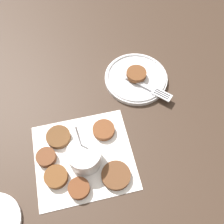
% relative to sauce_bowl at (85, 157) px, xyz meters
% --- Properties ---
extents(ground_plane, '(4.00, 4.00, 0.00)m').
position_rel_sauce_bowl_xyz_m(ground_plane, '(-0.01, 0.02, -0.03)').
color(ground_plane, '#38281E').
extents(napkin, '(0.32, 0.30, 0.00)m').
position_rel_sauce_bowl_xyz_m(napkin, '(0.00, -0.01, -0.03)').
color(napkin, white).
rests_on(napkin, ground_plane).
extents(sauce_bowl, '(0.10, 0.10, 0.13)m').
position_rel_sauce_bowl_xyz_m(sauce_bowl, '(0.00, 0.00, 0.00)').
color(sauce_bowl, silver).
rests_on(sauce_bowl, napkin).
extents(fritter_0, '(0.07, 0.07, 0.02)m').
position_rel_sauce_bowl_xyz_m(fritter_0, '(-0.06, -0.09, -0.02)').
color(fritter_0, brown).
rests_on(fritter_0, napkin).
extents(fritter_1, '(0.07, 0.07, 0.02)m').
position_rel_sauce_bowl_xyz_m(fritter_1, '(0.08, -0.08, -0.02)').
color(fritter_1, brown).
rests_on(fritter_1, napkin).
extents(fritter_2, '(0.06, 0.06, 0.02)m').
position_rel_sauce_bowl_xyz_m(fritter_2, '(0.11, -0.01, -0.02)').
color(fritter_2, brown).
rests_on(fritter_2, napkin).
extents(fritter_3, '(0.06, 0.06, 0.02)m').
position_rel_sauce_bowl_xyz_m(fritter_3, '(0.08, 0.05, -0.02)').
color(fritter_3, brown).
rests_on(fritter_3, napkin).
extents(fritter_4, '(0.08, 0.08, 0.02)m').
position_rel_sauce_bowl_xyz_m(fritter_4, '(-0.08, 0.05, -0.02)').
color(fritter_4, brown).
rests_on(fritter_4, napkin).
extents(fritter_5, '(0.06, 0.06, 0.02)m').
position_rel_sauce_bowl_xyz_m(fritter_5, '(0.02, 0.08, -0.02)').
color(fritter_5, brown).
rests_on(fritter_5, napkin).
extents(serving_plate, '(0.21, 0.21, 0.02)m').
position_rel_sauce_bowl_xyz_m(serving_plate, '(-0.18, -0.28, -0.02)').
color(serving_plate, silver).
rests_on(serving_plate, ground_plane).
extents(fritter_on_plate, '(0.07, 0.07, 0.02)m').
position_rel_sauce_bowl_xyz_m(fritter_on_plate, '(-0.18, -0.28, -0.00)').
color(fritter_on_plate, brown).
rests_on(fritter_on_plate, serving_plate).
extents(fork, '(0.15, 0.12, 0.00)m').
position_rel_sauce_bowl_xyz_m(fork, '(-0.23, -0.21, -0.01)').
color(fork, silver).
rests_on(fork, serving_plate).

